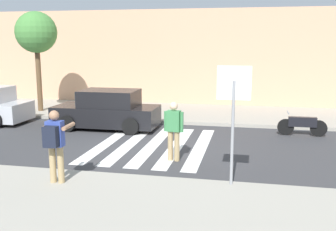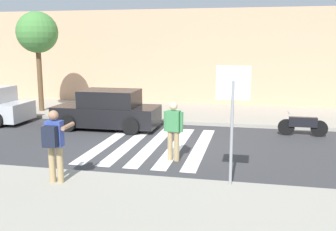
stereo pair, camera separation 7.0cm
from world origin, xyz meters
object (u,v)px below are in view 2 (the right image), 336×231
at_px(motorcycle, 303,125).
at_px(street_tree_west, 37,33).
at_px(stop_sign, 233,99).
at_px(parked_car_black, 108,111).
at_px(photographer_with_backpack, 54,140).
at_px(pedestrian_crossing, 173,128).

distance_m(motorcycle, street_tree_west, 12.46).
bearing_deg(stop_sign, street_tree_west, 139.30).
bearing_deg(parked_car_black, street_tree_west, 150.14).
xyz_separation_m(photographer_with_backpack, parked_car_black, (-1.15, 6.44, -0.44)).
bearing_deg(pedestrian_crossing, street_tree_west, 141.36).
distance_m(parked_car_black, street_tree_west, 5.88).
distance_m(stop_sign, parked_car_black, 7.81).
relative_size(photographer_with_backpack, parked_car_black, 0.42).
bearing_deg(stop_sign, motorcycle, 69.20).
xyz_separation_m(stop_sign, pedestrian_crossing, (-1.75, 1.98, -1.17)).
xyz_separation_m(stop_sign, street_tree_west, (-9.51, 8.18, 1.66)).
height_order(stop_sign, photographer_with_backpack, stop_sign).
xyz_separation_m(motorcycle, street_tree_west, (-11.78, 2.19, 3.39)).
bearing_deg(street_tree_west, parked_car_black, -29.86).
bearing_deg(photographer_with_backpack, parked_car_black, 100.10).
bearing_deg(stop_sign, parked_car_black, 132.26).
bearing_deg(stop_sign, pedestrian_crossing, 131.54).
xyz_separation_m(stop_sign, photographer_with_backpack, (-4.02, -0.76, -0.98)).
bearing_deg(parked_car_black, pedestrian_crossing, -47.37).
xyz_separation_m(pedestrian_crossing, street_tree_west, (-7.76, 6.20, 2.83)).
bearing_deg(street_tree_west, motorcycle, -10.55).
relative_size(parked_car_black, motorcycle, 2.33).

